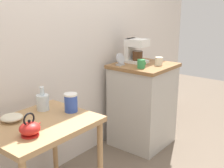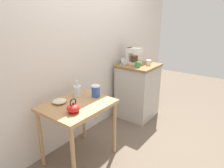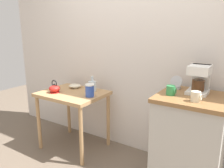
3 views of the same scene
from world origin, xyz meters
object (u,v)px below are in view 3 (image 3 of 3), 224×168
teakettle (55,89)px  coffee_maker (199,78)px  canister_enamel (90,90)px  table_clock (176,83)px  bowl_stoneware (75,86)px  mug_small_cream (196,97)px  mug_tall_green (171,90)px  glass_carafe_vase (92,86)px

teakettle → coffee_maker: (1.60, 0.28, 0.27)m
coffee_maker → canister_enamel: bearing=-171.3°
teakettle → table_clock: size_ratio=1.27×
table_clock → coffee_maker: bearing=-9.6°
bowl_stoneware → table_clock: (1.32, 0.02, 0.21)m
teakettle → mug_small_cream: size_ratio=1.94×
teakettle → table_clock: table_clock is taller
coffee_maker → mug_tall_green: 0.30m
glass_carafe_vase → mug_tall_green: mug_tall_green is taller
canister_enamel → mug_tall_green: (0.95, -0.03, 0.15)m
bowl_stoneware → mug_small_cream: mug_small_cream is taller
bowl_stoneware → mug_tall_green: mug_tall_green is taller
mug_tall_green → teakettle: bearing=-177.1°
bowl_stoneware → glass_carafe_vase: glass_carafe_vase is taller
glass_carafe_vase → canister_enamel: (0.11, -0.20, 0.01)m
glass_carafe_vase → mug_small_cream: bearing=-13.0°
glass_carafe_vase → mug_small_cream: (1.29, -0.30, 0.16)m
teakettle → coffee_maker: size_ratio=0.63×
mug_tall_green → bowl_stoneware: bearing=170.6°
glass_carafe_vase → table_clock: 1.05m
glass_carafe_vase → table_clock: (1.04, 0.01, 0.17)m
canister_enamel → coffee_maker: 1.18m
coffee_maker → mug_tall_green: coffee_maker is taller
canister_enamel → mug_small_cream: mug_small_cream is taller
glass_carafe_vase → mug_small_cream: 1.34m
glass_carafe_vase → mug_tall_green: 1.10m
glass_carafe_vase → mug_tall_green: size_ratio=2.15×
teakettle → glass_carafe_vase: 0.46m
canister_enamel → mug_small_cream: (1.18, -0.10, 0.15)m
canister_enamel → mug_small_cream: bearing=-4.8°
coffee_maker → table_clock: coffee_maker is taller
glass_carafe_vase → mug_small_cream: mug_small_cream is taller
canister_enamel → table_clock: table_clock is taller
teakettle → coffee_maker: coffee_maker is taller
canister_enamel → mug_small_cream: size_ratio=1.72×
table_clock → mug_tall_green: bearing=-83.7°
table_clock → canister_enamel: bearing=-167.1°
coffee_maker → table_clock: (-0.22, 0.04, -0.08)m
canister_enamel → mug_tall_green: size_ratio=1.66×
mug_tall_green → table_clock: bearing=96.3°
teakettle → table_clock: (1.38, 0.31, 0.19)m
mug_small_cream → mug_tall_green: size_ratio=0.97×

